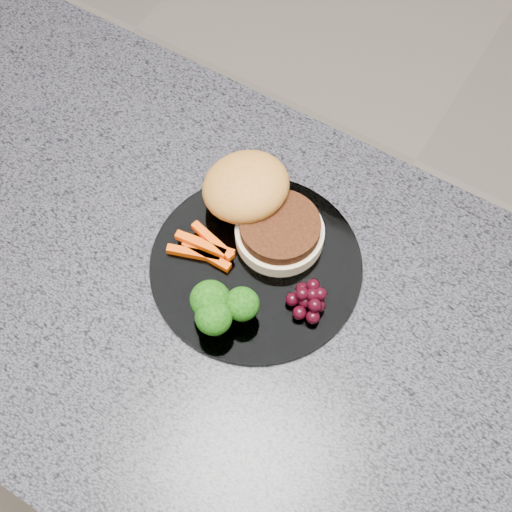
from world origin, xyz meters
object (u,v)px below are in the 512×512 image
(island_cabinet, at_px, (220,405))
(burger, at_px, (258,204))
(grape_bunch, at_px, (309,299))
(plate, at_px, (256,265))

(island_cabinet, relative_size, burger, 6.67)
(island_cabinet, bearing_deg, burger, 89.34)
(island_cabinet, distance_m, burger, 0.52)
(grape_bunch, bearing_deg, island_cabinet, -157.31)
(burger, bearing_deg, island_cabinet, -86.58)
(island_cabinet, distance_m, plate, 0.48)
(island_cabinet, height_order, grape_bunch, grape_bunch)
(plate, bearing_deg, grape_bunch, -9.24)
(burger, height_order, grape_bunch, burger)
(island_cabinet, xyz_separation_m, plate, (0.04, 0.06, 0.47))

